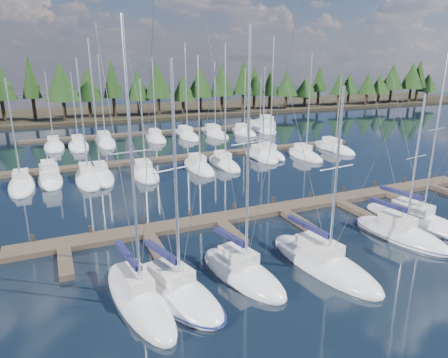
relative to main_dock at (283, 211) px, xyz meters
name	(u,v)px	position (x,y,z in m)	size (l,w,h in m)	color
ground	(225,176)	(0.00, 12.64, -0.20)	(260.00, 260.00, 0.00)	black
far_shore	(128,112)	(0.00, 72.64, 0.10)	(220.00, 30.00, 0.60)	black
main_dock	(283,211)	(0.00, 0.00, 0.00)	(44.00, 6.13, 0.90)	#4B3D2E
back_docks	(176,143)	(0.00, 32.23, 0.00)	(50.00, 21.80, 0.40)	#4B3D2E
front_sailboat_0	(138,297)	(-14.46, -8.27, 0.11)	(3.55, 9.10, 15.77)	silver
front_sailboat_1	(176,291)	(-12.38, -8.47, 0.08)	(5.33, 8.87, 13.87)	silver
front_sailboat_2	(242,272)	(-7.99, -8.11, 0.11)	(4.18, 7.89, 15.53)	silver
front_sailboat_3	(323,262)	(-2.56, -9.07, 0.07)	(4.14, 9.66, 12.36)	silver
front_sailboat_4	(400,234)	(5.52, -7.80, 0.07)	(4.21, 8.45, 11.55)	silver
front_sailboat_5	(416,220)	(8.81, -6.36, 0.08)	(4.68, 9.68, 14.35)	silver
back_sailboat_rows	(183,149)	(-0.31, 27.39, 0.06)	(44.29, 30.78, 16.44)	silver
motor_yacht_left	(50,178)	(-18.60, 18.36, 0.23)	(2.79, 7.80, 3.85)	silver
motor_yacht_right	(266,128)	(19.21, 37.15, 0.31)	(5.79, 9.94, 4.72)	silver
tree_line	(124,85)	(-2.18, 62.78, 7.18)	(183.60, 11.70, 13.29)	black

